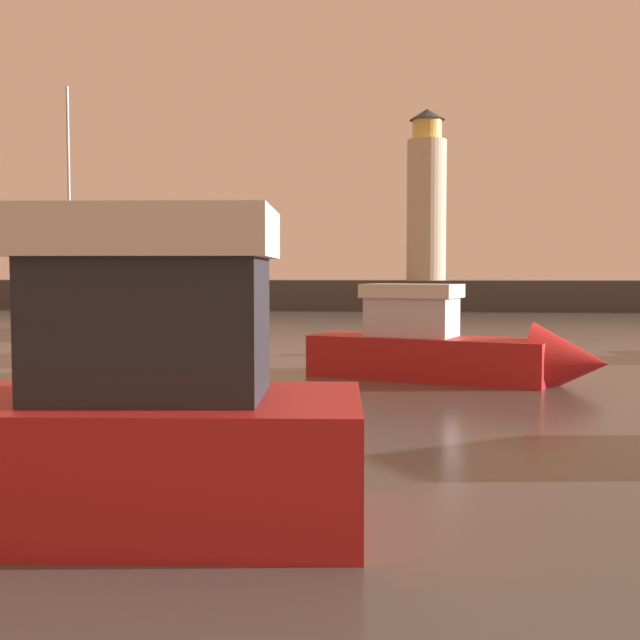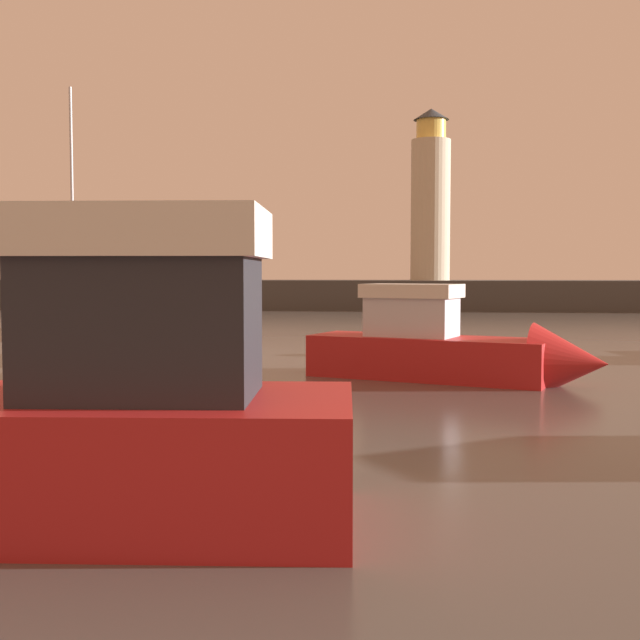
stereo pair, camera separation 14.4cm
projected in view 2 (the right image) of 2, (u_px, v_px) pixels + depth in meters
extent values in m
plane|color=#4C4742|center=(389.00, 344.00, 27.73)|extent=(220.00, 220.00, 0.00)
cube|color=#423F3D|center=(404.00, 295.00, 54.46)|extent=(78.71, 6.41, 1.97)
cylinder|color=beige|center=(430.00, 210.00, 53.91)|extent=(2.65, 2.65, 9.47)
cylinder|color=#F2CC59|center=(431.00, 130.00, 53.59)|extent=(1.99, 1.99, 1.33)
cone|color=#33383D|center=(431.00, 114.00, 53.53)|extent=(2.39, 2.39, 0.76)
cube|color=#B21E1E|center=(428.00, 358.00, 18.67)|extent=(5.83, 3.51, 0.98)
cone|color=#B21E1E|center=(570.00, 362.00, 17.23)|extent=(2.06, 2.13, 1.70)
cube|color=silver|center=(412.00, 317.00, 18.79)|extent=(2.29, 1.81, 0.92)
cube|color=silver|center=(412.00, 291.00, 18.76)|extent=(2.52, 1.99, 0.32)
cube|color=white|center=(151.00, 339.00, 23.43)|extent=(4.11, 5.58, 1.05)
cone|color=white|center=(222.00, 331.00, 25.99)|extent=(2.29, 2.24, 1.73)
cube|color=#595960|center=(129.00, 306.00, 22.70)|extent=(2.18, 2.36, 0.98)
cube|color=silver|center=(128.00, 283.00, 22.66)|extent=(2.39, 2.60, 0.34)
cube|color=#B21E1E|center=(34.00, 459.00, 7.91)|extent=(6.50, 2.85, 1.26)
cube|color=#232328|center=(144.00, 327.00, 7.79)|extent=(2.29, 1.71, 1.37)
cube|color=silver|center=(143.00, 233.00, 7.74)|extent=(2.52, 1.88, 0.48)
cube|color=#B21E1E|center=(72.00, 322.00, 32.08)|extent=(3.79, 7.43, 0.99)
cylinder|color=#B7B7BC|center=(72.00, 199.00, 32.49)|extent=(0.12, 0.12, 9.03)
cylinder|color=#B7B7BC|center=(65.00, 269.00, 30.71)|extent=(1.16, 3.83, 0.09)
sphere|color=red|center=(420.00, 338.00, 24.00)|extent=(1.03, 1.03, 1.03)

